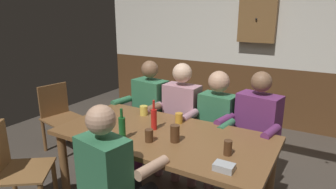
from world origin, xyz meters
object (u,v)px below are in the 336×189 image
Objects in this scene: person_2 at (214,121)px; pint_glass_0 at (175,133)px; pint_glass_2 at (144,111)px; person_0 at (147,107)px; table_candle at (93,113)px; person_3 at (255,127)px; chair_empty_far_end at (14,169)px; dining_table at (163,143)px; person_4 at (115,179)px; pint_glass_1 at (149,136)px; person_1 at (179,112)px; plate_0 at (97,135)px; pint_glass_4 at (228,148)px; condiment_caddy at (224,167)px; chair_empty_near_right at (60,116)px; wall_dart_cabinet at (257,19)px; bottle_1 at (122,128)px; pint_glass_3 at (179,118)px; bottle_0 at (154,118)px.

person_2 is 0.82m from pint_glass_0.
person_0 is at bearing 120.51° from pint_glass_2.
table_candle is 1.04m from pint_glass_0.
person_3 reaches higher than chair_empty_far_end.
person_4 is at bearing -88.82° from dining_table.
person_4 is at bearing -86.27° from pint_glass_1.
person_4 is 11.39× the size of pint_glass_1.
dining_table is 0.70m from person_4.
dining_table is 0.55m from pint_glass_2.
person_1 reaches higher than plate_0.
table_candle is (0.20, 0.79, 0.32)m from chair_empty_far_end.
table_candle is 1.50m from pint_glass_4.
pint_glass_0 is 1.36× the size of pint_glass_1.
condiment_caddy is at bearing 0.36° from plate_0.
pint_glass_0 is (0.39, -0.81, 0.13)m from person_1.
wall_dart_cabinet reaches higher than chair_empty_near_right.
person_0 reaches higher than condiment_caddy.
bottle_1 is 2.73× the size of pint_glass_3.
pint_glass_0 is (-0.51, 0.23, 0.05)m from condiment_caddy.
wall_dart_cabinet is at bearing 100.76° from condiment_caddy.
person_2 is 0.76m from pint_glass_2.
dining_table is 0.75m from person_1.
dining_table is 1.55× the size of person_4.
pint_glass_0 is (1.24, 0.68, 0.35)m from chair_empty_far_end.
wall_dart_cabinet reaches higher than pint_glass_4.
person_3 reaches higher than dining_table.
pint_glass_4 is at bearing 9.07° from pint_glass_1.
dining_table is at bearing -90.94° from pint_glass_3.
pint_glass_2 is at bearing 107.41° from bottle_1.
bottle_1 is 0.24m from pint_glass_1.
wall_dart_cabinet is (-0.49, 2.64, 0.88)m from pint_glass_4.
bottle_1 is (0.83, 0.50, 0.39)m from chair_empty_far_end.
pint_glass_2 is at bearing 113.35° from chair_empty_far_end.
pint_glass_2 is (0.24, -0.40, 0.12)m from person_0.
bottle_1 is at bearing -168.42° from pint_glass_4.
person_1 is at bearing 115.73° from pint_glass_0.
chair_empty_near_right is at bearing 164.74° from condiment_caddy.
person_0 is at bearing 128.72° from bottle_0.
bottle_1 is at bearing -113.18° from pint_glass_3.
dining_table is at bearing 78.70° from person_2.
pint_glass_4 is at bearing 103.09° from condiment_caddy.
pint_glass_3 is at bearing -93.43° from wall_dart_cabinet.
pint_glass_3 is (0.87, 0.28, 0.01)m from table_candle.
pint_glass_3 is (0.00, 0.30, 0.15)m from dining_table.
pint_glass_2 is at bearing 129.13° from person_0.
condiment_caddy is at bearing 38.71° from person_4.
bottle_0 reaches higher than plate_0.
chair_empty_near_right is (-1.84, 1.05, -0.20)m from person_4.
pint_glass_2 is 0.14× the size of wall_dart_cabinet.
person_1 is 0.91m from pint_glass_0.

